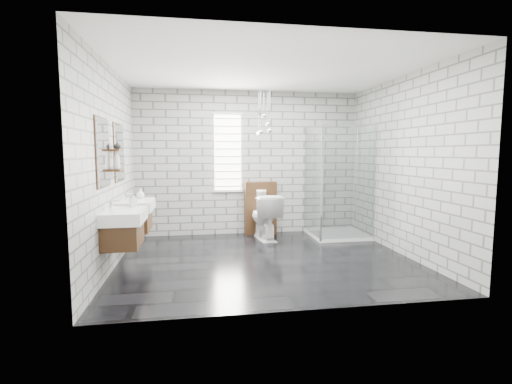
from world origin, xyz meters
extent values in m
cube|color=black|center=(0.00, 0.00, -0.01)|extent=(4.20, 3.60, 0.02)
cube|color=white|center=(0.00, 0.00, 2.71)|extent=(4.20, 3.60, 0.02)
cube|color=#A3A39E|center=(0.00, 1.81, 1.35)|extent=(4.20, 0.02, 2.70)
cube|color=#A3A39E|center=(0.00, -1.81, 1.35)|extent=(4.20, 0.02, 2.70)
cube|color=#A3A39E|center=(-2.11, 0.00, 1.35)|extent=(0.02, 3.60, 2.70)
cube|color=#A3A39E|center=(2.11, 0.00, 1.35)|extent=(0.02, 3.60, 2.70)
cube|color=#412814|center=(-1.89, -0.52, 0.55)|extent=(0.42, 0.62, 0.30)
cube|color=silver|center=(-1.69, -0.52, 0.58)|extent=(0.02, 0.35, 0.01)
cube|color=white|center=(-1.87, -0.52, 0.77)|extent=(0.47, 0.70, 0.15)
cylinder|color=silver|center=(-2.02, -0.52, 0.91)|extent=(0.04, 0.04, 0.12)
cylinder|color=silver|center=(-1.97, -0.52, 0.96)|extent=(0.10, 0.02, 0.02)
cube|color=white|center=(-2.08, -0.52, 1.55)|extent=(0.03, 0.55, 0.80)
cube|color=#412814|center=(-2.09, -0.52, 1.55)|extent=(0.01, 0.59, 0.84)
cube|color=#412814|center=(-1.89, 0.43, 0.55)|extent=(0.42, 0.62, 0.30)
cube|color=silver|center=(-1.69, 0.43, 0.58)|extent=(0.02, 0.35, 0.01)
cube|color=white|center=(-1.87, 0.43, 0.77)|extent=(0.47, 0.70, 0.15)
cylinder|color=silver|center=(-2.02, 0.43, 0.91)|extent=(0.04, 0.04, 0.12)
cylinder|color=silver|center=(-1.97, 0.43, 0.96)|extent=(0.10, 0.02, 0.02)
cube|color=white|center=(-2.08, 0.43, 1.55)|extent=(0.03, 0.55, 0.80)
cube|color=#412814|center=(-2.09, 0.43, 1.55)|extent=(0.01, 0.59, 0.84)
cube|color=#412814|center=(-2.03, -0.05, 1.32)|extent=(0.14, 0.30, 0.03)
cube|color=#412814|center=(-2.03, -0.05, 1.58)|extent=(0.14, 0.30, 0.03)
cube|color=white|center=(-0.40, 1.79, 1.55)|extent=(0.50, 0.02, 1.40)
cube|color=white|center=(-0.40, 1.77, 2.27)|extent=(0.56, 0.04, 0.04)
cube|color=white|center=(-0.40, 1.77, 0.83)|extent=(0.56, 0.04, 0.04)
cube|color=white|center=(-0.40, 1.77, 0.92)|extent=(0.48, 0.01, 0.02)
cube|color=white|center=(-0.40, 1.77, 1.06)|extent=(0.48, 0.01, 0.02)
cube|color=white|center=(-0.40, 1.77, 1.20)|extent=(0.48, 0.01, 0.02)
cube|color=white|center=(-0.40, 1.77, 1.34)|extent=(0.48, 0.01, 0.02)
cube|color=white|center=(-0.40, 1.77, 1.48)|extent=(0.48, 0.01, 0.02)
cube|color=white|center=(-0.40, 1.77, 1.62)|extent=(0.48, 0.01, 0.02)
cube|color=white|center=(-0.40, 1.77, 1.76)|extent=(0.48, 0.01, 0.02)
cube|color=white|center=(-0.40, 1.77, 1.90)|extent=(0.48, 0.01, 0.02)
cube|color=white|center=(-0.40, 1.77, 2.04)|extent=(0.48, 0.01, 0.03)
cube|color=white|center=(-0.40, 1.77, 2.18)|extent=(0.48, 0.01, 0.03)
cube|color=#412814|center=(0.21, 1.70, 0.50)|extent=(0.60, 0.20, 1.00)
cube|color=silver|center=(0.21, 1.60, 0.80)|extent=(0.18, 0.01, 0.12)
cube|color=white|center=(1.60, 1.30, 0.03)|extent=(1.00, 1.00, 0.06)
cube|color=silver|center=(1.60, 0.81, 1.03)|extent=(1.00, 0.01, 2.00)
cube|color=silver|center=(1.11, 1.30, 1.03)|extent=(0.01, 1.00, 2.00)
cube|color=silver|center=(1.11, 0.81, 1.03)|extent=(0.03, 0.03, 2.00)
cube|color=silver|center=(2.08, 0.81, 1.03)|extent=(0.03, 0.03, 2.00)
cylinder|color=silver|center=(2.04, 1.50, 1.10)|extent=(0.02, 0.02, 1.80)
cylinder|color=silver|center=(1.96, 1.50, 2.02)|extent=(0.14, 0.14, 0.02)
sphere|color=silver|center=(0.14, 1.32, 1.91)|extent=(0.09, 0.09, 0.09)
cylinder|color=silver|center=(0.14, 1.32, 2.33)|extent=(0.01, 0.01, 0.74)
sphere|color=silver|center=(0.31, 1.31, 1.94)|extent=(0.09, 0.09, 0.09)
cylinder|color=silver|center=(0.31, 1.31, 2.34)|extent=(0.01, 0.01, 0.71)
sphere|color=silver|center=(0.22, 1.45, 2.21)|extent=(0.09, 0.09, 0.09)
cylinder|color=silver|center=(0.22, 1.45, 2.48)|extent=(0.01, 0.01, 0.44)
sphere|color=silver|center=(0.13, 1.41, 1.90)|extent=(0.09, 0.09, 0.09)
cylinder|color=silver|center=(0.13, 1.41, 2.32)|extent=(0.01, 0.01, 0.76)
sphere|color=silver|center=(0.29, 1.42, 2.06)|extent=(0.09, 0.09, 0.09)
cylinder|color=silver|center=(0.29, 1.42, 2.40)|extent=(0.01, 0.01, 0.59)
imported|color=white|center=(0.21, 1.26, 0.41)|extent=(0.55, 0.85, 0.82)
imported|color=#B2B2B2|center=(-1.80, -0.24, 0.94)|extent=(0.11, 0.11, 0.18)
imported|color=#B2B2B2|center=(-1.84, 0.69, 0.92)|extent=(0.13, 0.13, 0.15)
imported|color=#B2B2B2|center=(-2.02, -0.09, 1.46)|extent=(0.12, 0.12, 0.24)
imported|color=#B2B2B2|center=(-2.02, 0.00, 1.64)|extent=(0.12, 0.12, 0.10)
camera|label=1|loc=(-0.98, -5.19, 1.55)|focal=26.00mm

